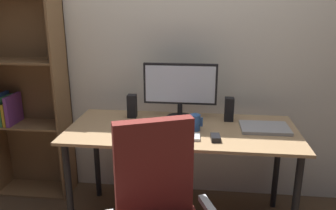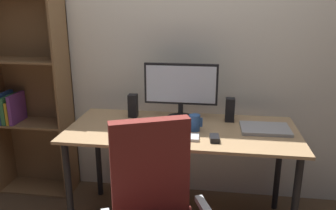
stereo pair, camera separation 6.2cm
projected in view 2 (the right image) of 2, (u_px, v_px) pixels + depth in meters
back_wall at (190, 37)px, 2.59m from camera, size 6.40×0.10×2.60m
desk at (182, 140)px, 2.29m from camera, size 1.55×0.69×0.74m
monitor at (181, 87)px, 2.39m from camera, size 0.53×0.20×0.41m
keyboard at (176, 137)px, 2.10m from camera, size 0.29×0.12×0.02m
mouse at (214, 138)px, 2.05m from camera, size 0.06×0.10×0.03m
coffee_mug at (195, 123)px, 2.21m from camera, size 0.09×0.07×0.11m
laptop at (265, 129)px, 2.23m from camera, size 0.32×0.24×0.02m
speaker_left at (133, 106)px, 2.48m from camera, size 0.06×0.07×0.17m
speaker_right at (230, 110)px, 2.38m from camera, size 0.06×0.07×0.17m
paper_sheet at (139, 139)px, 2.08m from camera, size 0.24×0.32×0.00m
bookshelf at (28, 94)px, 2.73m from camera, size 0.62×0.28×1.73m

